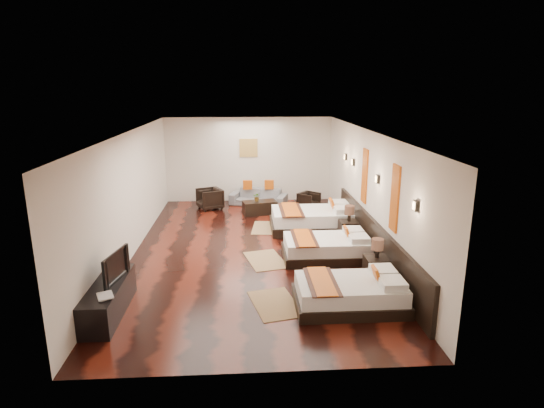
{
  "coord_description": "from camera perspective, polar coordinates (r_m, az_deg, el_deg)",
  "views": [
    {
      "loc": [
        -0.15,
        -10.05,
        3.8
      ],
      "look_at": [
        0.49,
        0.07,
        1.1
      ],
      "focal_mm": 29.5,
      "sensor_mm": 36.0,
      "label": 1
    }
  ],
  "objects": [
    {
      "name": "jute_mat_mid",
      "position": [
        10.1,
        -0.84,
        -7.16
      ],
      "size": [
        1.01,
        1.34,
        0.01
      ],
      "primitive_type": "cube",
      "rotation": [
        0.0,
        0.0,
        0.23
      ],
      "color": "olive",
      "rests_on": "floor"
    },
    {
      "name": "gold_artwork",
      "position": [
        14.92,
        -3.02,
        7.18
      ],
      "size": [
        0.6,
        0.04,
        0.6
      ],
      "primitive_type": "cube",
      "color": "#AD873F",
      "rests_on": "back_wall"
    },
    {
      "name": "sofa",
      "position": [
        14.6,
        -1.74,
        0.89
      ],
      "size": [
        1.96,
        1.27,
        0.53
      ],
      "primitive_type": "imported",
      "rotation": [
        0.0,
        0.0,
        -0.33
      ],
      "color": "slate",
      "rests_on": "floor"
    },
    {
      "name": "book",
      "position": [
        7.7,
        -21.4,
        -11.06
      ],
      "size": [
        0.34,
        0.38,
        0.03
      ],
      "primitive_type": "imported",
      "rotation": [
        0.0,
        0.0,
        0.41
      ],
      "color": "black",
      "rests_on": "tv_console"
    },
    {
      "name": "bed_far",
      "position": [
        12.14,
        5.32,
        -1.94
      ],
      "size": [
        2.25,
        1.41,
        0.86
      ],
      "color": "black",
      "rests_on": "floor"
    },
    {
      "name": "sconce_lounge",
      "position": [
        12.83,
        9.35,
        5.96
      ],
      "size": [
        0.07,
        0.12,
        0.18
      ],
      "color": "black",
      "rests_on": "right_wall"
    },
    {
      "name": "right_wall",
      "position": [
        10.74,
        12.18,
        1.65
      ],
      "size": [
        0.01,
        9.5,
        2.8
      ],
      "primitive_type": "cube",
      "color": "silver",
      "rests_on": "floor"
    },
    {
      "name": "nightstand_a",
      "position": [
        9.23,
        13.15,
        -7.73
      ],
      "size": [
        0.45,
        0.45,
        0.89
      ],
      "color": "black",
      "rests_on": "floor"
    },
    {
      "name": "armchair_left",
      "position": [
        14.25,
        -7.95,
        0.66
      ],
      "size": [
        0.95,
        0.94,
        0.66
      ],
      "primitive_type": "imported",
      "rotation": [
        0.0,
        0.0,
        -1.15
      ],
      "color": "black",
      "rests_on": "floor"
    },
    {
      "name": "sconce_near",
      "position": [
        7.86,
        17.85,
        -0.2
      ],
      "size": [
        0.07,
        0.12,
        0.18
      ],
      "color": "black",
      "rests_on": "right_wall"
    },
    {
      "name": "bed_near",
      "position": [
        8.16,
        10.05,
        -11.13
      ],
      "size": [
        1.93,
        1.21,
        0.74
      ],
      "color": "black",
      "rests_on": "floor"
    },
    {
      "name": "orange_panel_a",
      "position": [
        8.9,
        15.4,
        0.71
      ],
      "size": [
        0.04,
        0.4,
        1.3
      ],
      "primitive_type": "cube",
      "color": "#D86014",
      "rests_on": "right_wall"
    },
    {
      "name": "tv_console",
      "position": [
        8.27,
        -20.11,
        -11.29
      ],
      "size": [
        0.5,
        1.8,
        0.55
      ],
      "primitive_type": "cube",
      "color": "black",
      "rests_on": "floor"
    },
    {
      "name": "armchair_right",
      "position": [
        14.21,
        4.73,
        0.44
      ],
      "size": [
        0.81,
        0.81,
        0.53
      ],
      "primitive_type": "imported",
      "rotation": [
        0.0,
        0.0,
        0.84
      ],
      "color": "black",
      "rests_on": "floor"
    },
    {
      "name": "coffee_table",
      "position": [
        13.6,
        -1.59,
        -0.45
      ],
      "size": [
        1.08,
        0.69,
        0.4
      ],
      "primitive_type": "cube",
      "rotation": [
        0.0,
        0.0,
        0.2
      ],
      "color": "black",
      "rests_on": "floor"
    },
    {
      "name": "sconce_mid",
      "position": [
        9.88,
        13.3,
        3.12
      ],
      "size": [
        0.07,
        0.12,
        0.18
      ],
      "color": "black",
      "rests_on": "right_wall"
    },
    {
      "name": "back_wall",
      "position": [
        15.0,
        -3.0,
        5.68
      ],
      "size": [
        5.5,
        0.01,
        2.8
      ],
      "primitive_type": "cube",
      "color": "silver",
      "rests_on": "floor"
    },
    {
      "name": "jute_mat_near",
      "position": [
        8.21,
        0.38,
        -12.61
      ],
      "size": [
        1.0,
        1.34,
        0.01
      ],
      "primitive_type": "cube",
      "rotation": [
        0.0,
        0.0,
        0.22
      ],
      "color": "olive",
      "rests_on": "floor"
    },
    {
      "name": "figurine",
      "position": [
        8.75,
        -19.04,
        -6.65
      ],
      "size": [
        0.35,
        0.35,
        0.32
      ],
      "primitive_type": "imported",
      "rotation": [
        0.0,
        0.0,
        -0.15
      ],
      "color": "brown",
      "rests_on": "tv_console"
    },
    {
      "name": "tv",
      "position": [
        8.18,
        -19.82,
        -7.48
      ],
      "size": [
        0.29,
        0.91,
        0.52
      ],
      "primitive_type": "imported",
      "rotation": [
        0.0,
        0.0,
        1.38
      ],
      "color": "black",
      "rests_on": "tv_console"
    },
    {
      "name": "bed_mid",
      "position": [
        10.21,
        7.08,
        -5.53
      ],
      "size": [
        1.95,
        1.22,
        0.74
      ],
      "color": "black",
      "rests_on": "floor"
    },
    {
      "name": "ceiling",
      "position": [
        10.1,
        -2.76,
        9.21
      ],
      "size": [
        5.5,
        9.5,
        0.01
      ],
      "primitive_type": "cube",
      "color": "white",
      "rests_on": "floor"
    },
    {
      "name": "orange_panel_b",
      "position": [
        10.95,
        11.75,
        3.53
      ],
      "size": [
        0.04,
        0.4,
        1.3
      ],
      "primitive_type": "cube",
      "color": "#D86014",
      "rests_on": "right_wall"
    },
    {
      "name": "floor",
      "position": [
        10.75,
        -2.58,
        -5.82
      ],
      "size": [
        5.5,
        9.5,
        0.01
      ],
      "primitive_type": "cube",
      "color": "black",
      "rests_on": "ground"
    },
    {
      "name": "sconce_far",
      "position": [
        11.97,
        10.3,
        5.28
      ],
      "size": [
        0.07,
        0.12,
        0.18
      ],
      "color": "black",
      "rests_on": "right_wall"
    },
    {
      "name": "table_plant",
      "position": [
        13.53,
        -1.93,
        0.92
      ],
      "size": [
        0.28,
        0.25,
        0.26
      ],
      "primitive_type": "imported",
      "rotation": [
        0.0,
        0.0,
        -0.22
      ],
      "color": "#22581D",
      "rests_on": "coffee_table"
    },
    {
      "name": "nightstand_b",
      "position": [
        11.4,
        9.75,
        -3.09
      ],
      "size": [
        0.46,
        0.46,
        0.91
      ],
      "color": "black",
      "rests_on": "floor"
    },
    {
      "name": "jute_mat_far",
      "position": [
        12.31,
        -0.71,
        -3.05
      ],
      "size": [
        0.88,
        1.28,
        0.01
      ],
      "primitive_type": "cube",
      "rotation": [
        0.0,
        0.0,
        -0.12
      ],
      "color": "olive",
      "rests_on": "floor"
    },
    {
      "name": "left_wall",
      "position": [
        10.66,
        -17.62,
        1.18
      ],
      "size": [
        0.01,
        9.5,
        2.8
      ],
      "primitive_type": "cube",
      "color": "silver",
      "rests_on": "floor"
    },
    {
      "name": "headboard_panel",
      "position": [
        10.25,
        12.86,
        -4.56
      ],
      "size": [
        0.08,
        6.6,
        0.9
      ],
      "primitive_type": "cube",
      "color": "black",
      "rests_on": "floor"
    }
  ]
}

